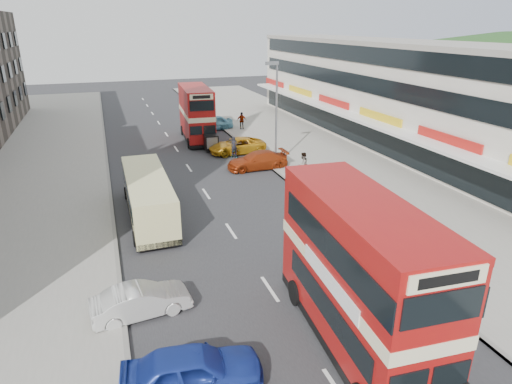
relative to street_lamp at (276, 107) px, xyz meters
name	(u,v)px	position (x,y,z in m)	size (l,w,h in m)	color
ground	(288,316)	(-6.52, -18.00, -4.78)	(160.00, 160.00, 0.00)	#28282B
road_surface	(189,168)	(-6.52, 2.00, -4.78)	(12.00, 90.00, 0.01)	#28282B
pavement_right	(324,153)	(5.48, 2.00, -4.71)	(12.00, 90.00, 0.15)	gray
pavement_left	(21,184)	(-18.52, 2.00, -4.71)	(12.00, 90.00, 0.15)	gray
kerb_left	(108,175)	(-12.62, 2.00, -4.71)	(0.20, 90.00, 0.16)	gray
kerb_right	(261,160)	(-0.42, 2.00, -4.71)	(0.20, 90.00, 0.16)	gray
commercial_row	(393,92)	(13.42, 4.00, -0.09)	(9.90, 46.20, 9.30)	beige
street_lamp	(276,107)	(0.00, 0.00, 0.00)	(1.00, 0.20, 8.12)	slate
bus_main	(359,274)	(-4.84, -20.06, -2.03)	(3.21, 9.66, 5.24)	black
bus_second	(197,114)	(-3.96, 10.56, -2.18)	(3.01, 9.13, 4.95)	black
coach	(148,195)	(-10.53, -6.62, -3.37)	(2.36, 9.03, 2.39)	black
car_left_near	(193,370)	(-10.76, -20.40, -4.04)	(1.77, 4.39, 1.50)	#1B3298
car_left_front	(141,301)	(-11.89, -16.00, -4.16)	(1.33, 3.82, 1.26)	beige
car_right_a	(257,160)	(-1.46, 0.00, -4.09)	(1.94, 4.77, 1.38)	#96300F
car_right_b	(237,146)	(-1.66, 4.77, -4.10)	(2.28, 4.95, 1.37)	#C48513
car_right_c	(212,123)	(-1.55, 14.42, -4.03)	(1.79, 4.45, 1.52)	#61ABC3
pedestrian_near	(303,164)	(0.94, -3.23, -3.71)	(0.68, 0.46, 1.85)	gray
pedestrian_far	(242,121)	(1.40, 13.22, -3.74)	(1.05, 0.44, 1.80)	gray
cyclist	(234,152)	(-2.40, 3.19, -4.15)	(0.72, 1.67, 1.90)	gray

